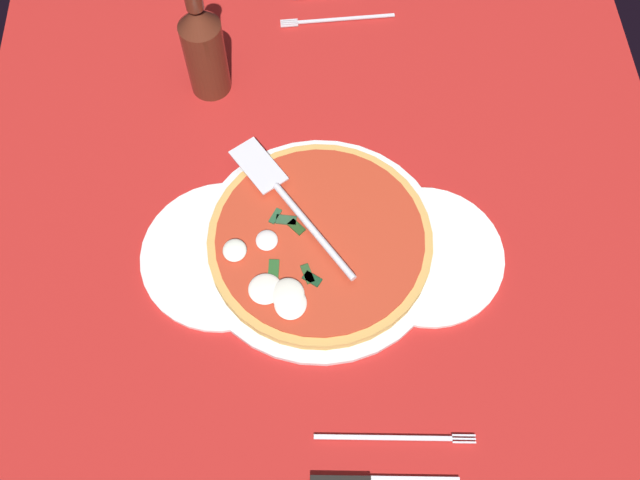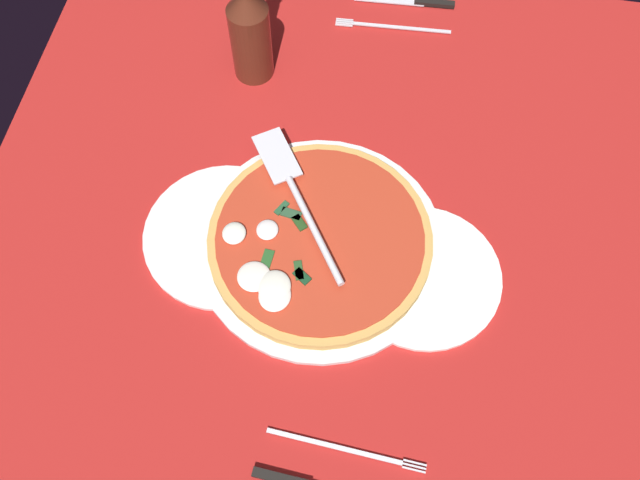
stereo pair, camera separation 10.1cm
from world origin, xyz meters
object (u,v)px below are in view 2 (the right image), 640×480
at_px(place_setting_near, 403,16).
at_px(beer_bottle, 250,30).
at_px(pizza_server, 298,198).
at_px(dinner_plate_right, 224,235).
at_px(place_setting_far, 328,469).
at_px(dinner_plate_left, 423,276).
at_px(pizza, 318,241).

bearing_deg(place_setting_near, beer_bottle, 32.50).
bearing_deg(pizza_server, dinner_plate_right, 85.66).
bearing_deg(pizza_server, place_setting_far, 162.35).
xyz_separation_m(dinner_plate_left, dinner_plate_right, (0.29, -0.02, 0.00)).
distance_m(pizza_server, beer_bottle, 0.29).
bearing_deg(pizza_server, beer_bottle, -7.91).
distance_m(dinner_plate_right, place_setting_far, 0.36).
distance_m(pizza_server, place_setting_near, 0.43).
distance_m(dinner_plate_left, dinner_plate_right, 0.29).
xyz_separation_m(pizza, beer_bottle, (0.16, -0.31, 0.07)).
xyz_separation_m(pizza_server, beer_bottle, (0.12, -0.25, 0.05)).
distance_m(dinner_plate_right, pizza, 0.14).
relative_size(dinner_plate_left, dinner_plate_right, 0.94).
distance_m(dinner_plate_left, pizza_server, 0.21).
xyz_separation_m(pizza, place_setting_far, (-0.07, 0.30, -0.02)).
bearing_deg(place_setting_near, place_setting_far, 86.77).
relative_size(place_setting_far, beer_bottle, 0.86).
relative_size(dinner_plate_right, place_setting_far, 1.10).
distance_m(pizza_server, place_setting_far, 0.37).
bearing_deg(place_setting_near, pizza, 78.60).
distance_m(place_setting_near, place_setting_far, 0.77).
xyz_separation_m(place_setting_far, beer_bottle, (0.23, -0.61, 0.09)).
bearing_deg(dinner_plate_left, place_setting_far, 72.50).
height_order(dinner_plate_right, place_setting_far, place_setting_far).
xyz_separation_m(dinner_plate_right, place_setting_far, (-0.20, 0.30, -0.00)).
distance_m(pizza, place_setting_far, 0.31).
height_order(dinner_plate_left, place_setting_far, place_setting_far).
bearing_deg(dinner_plate_right, pizza_server, -150.46).
bearing_deg(pizza, pizza_server, -54.22).
xyz_separation_m(dinner_plate_left, place_setting_far, (0.09, 0.28, -0.00)).
height_order(pizza_server, beer_bottle, beer_bottle).
distance_m(dinner_plate_left, place_setting_near, 0.50).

